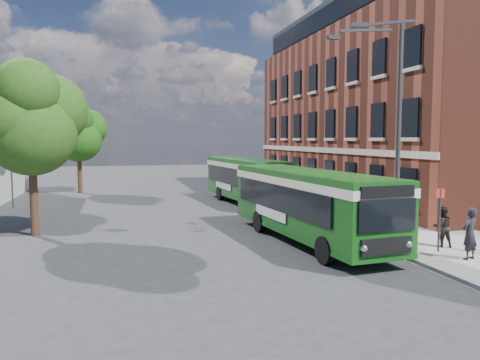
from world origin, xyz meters
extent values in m
plane|color=#2B2B2E|center=(0.00, 0.00, 0.00)|extent=(120.00, 120.00, 0.00)
cube|color=gray|center=(7.00, 8.00, 0.07)|extent=(6.00, 48.00, 0.15)
cube|color=beige|center=(3.95, 8.00, 0.01)|extent=(0.12, 48.00, 0.01)
cube|color=maroon|center=(14.00, 12.00, 6.00)|extent=(12.00, 26.00, 12.00)
cube|color=beige|center=(7.96, 12.00, 3.60)|extent=(0.12, 26.00, 0.35)
cube|color=black|center=(14.00, 12.00, 13.10)|extent=(10.80, 24.80, 2.20)
cube|color=black|center=(8.57, 12.00, 13.10)|extent=(0.08, 24.00, 1.40)
cylinder|color=#393B3F|center=(-12.50, 13.00, 4.50)|extent=(0.10, 0.10, 9.00)
cube|color=#A01812|center=(-12.05, 13.00, 8.60)|extent=(0.90, 0.02, 0.60)
cylinder|color=#393B3F|center=(5.20, -2.00, 0.15)|extent=(0.44, 0.44, 0.30)
cylinder|color=#393B3F|center=(5.20, -2.00, 4.50)|extent=(0.18, 0.18, 9.00)
cube|color=#393B3F|center=(3.96, -2.60, 8.80)|extent=(2.58, 0.46, 0.37)
cube|color=#393B3F|center=(3.96, -1.40, 8.80)|extent=(2.58, 0.46, 0.37)
cube|color=#393B3F|center=(2.73, -3.08, 8.55)|extent=(0.55, 0.22, 0.16)
cube|color=#393B3F|center=(2.73, -0.92, 8.55)|extent=(0.55, 0.22, 0.16)
cylinder|color=#393B3F|center=(5.60, -4.20, 1.25)|extent=(0.08, 0.08, 2.50)
cube|color=red|center=(5.60, -4.20, 2.35)|extent=(0.35, 0.04, 0.35)
cube|color=#114D12|center=(1.77, -0.67, 1.77)|extent=(3.44, 10.85, 2.45)
cube|color=#114D12|center=(1.77, -0.67, 0.50)|extent=(3.48, 10.89, 0.14)
cube|color=black|center=(0.47, -0.49, 1.90)|extent=(0.87, 8.84, 1.10)
cube|color=black|center=(3.02, -0.26, 1.90)|extent=(0.87, 8.84, 1.10)
cube|color=#EEE6C4|center=(1.77, -0.67, 2.60)|extent=(3.50, 10.92, 0.32)
cube|color=#114D12|center=(1.77, -0.67, 2.96)|extent=(3.33, 10.74, 0.12)
cube|color=black|center=(2.25, -6.02, 1.95)|extent=(2.15, 0.27, 1.05)
cube|color=black|center=(2.25, -6.03, 2.70)|extent=(2.00, 0.26, 0.38)
cube|color=black|center=(2.25, -6.03, 0.95)|extent=(1.90, 0.25, 0.55)
sphere|color=silver|center=(1.40, -6.08, 0.95)|extent=(0.26, 0.26, 0.26)
sphere|color=silver|center=(3.10, -5.93, 0.95)|extent=(0.26, 0.26, 0.26)
cube|color=black|center=(1.30, 4.67, 2.00)|extent=(2.00, 0.26, 0.90)
cube|color=white|center=(0.40, 0.21, 1.15)|extent=(0.32, 3.19, 0.45)
cylinder|color=black|center=(0.92, -4.30, 0.50)|extent=(0.37, 1.02, 1.00)
cylinder|color=black|center=(3.25, -4.09, 0.50)|extent=(0.37, 1.02, 1.00)
cylinder|color=black|center=(0.38, 1.75, 0.50)|extent=(0.37, 1.02, 1.00)
cylinder|color=black|center=(2.72, 1.95, 0.50)|extent=(0.37, 1.02, 1.00)
cube|color=#145B16|center=(2.41, 11.55, 1.77)|extent=(3.45, 9.99, 2.45)
cube|color=#145B16|center=(2.41, 11.55, 0.50)|extent=(3.49, 10.03, 0.14)
cube|color=black|center=(1.11, 11.72, 1.90)|extent=(0.86, 7.96, 1.10)
cube|color=black|center=(3.66, 11.97, 1.90)|extent=(0.86, 7.96, 1.10)
cube|color=#F4EDC8|center=(2.41, 11.55, 2.60)|extent=(3.51, 10.06, 0.32)
cube|color=#145B16|center=(2.41, 11.55, 2.96)|extent=(3.34, 9.88, 0.12)
cube|color=black|center=(2.89, 6.65, 1.95)|extent=(2.15, 0.29, 1.05)
cube|color=black|center=(2.90, 6.64, 2.70)|extent=(2.00, 0.28, 0.38)
cube|color=black|center=(2.90, 6.64, 0.95)|extent=(1.90, 0.27, 0.55)
sphere|color=silver|center=(2.05, 6.57, 0.95)|extent=(0.26, 0.26, 0.26)
sphere|color=silver|center=(3.74, 6.74, 0.95)|extent=(0.26, 0.26, 0.26)
cube|color=black|center=(1.93, 16.45, 2.00)|extent=(2.00, 0.28, 0.90)
cube|color=white|center=(1.03, 12.42, 1.15)|extent=(0.35, 3.19, 0.45)
cylinder|color=black|center=(1.55, 8.35, 0.50)|extent=(0.38, 1.02, 1.00)
cylinder|color=black|center=(3.88, 8.58, 0.50)|extent=(0.38, 1.02, 1.00)
cylinder|color=black|center=(1.04, 13.52, 0.50)|extent=(0.38, 1.02, 1.00)
cylinder|color=black|center=(3.37, 13.75, 0.50)|extent=(0.38, 1.02, 1.00)
imported|color=black|center=(5.86, -5.48, 1.07)|extent=(0.78, 0.64, 1.84)
imported|color=black|center=(6.23, -3.59, 0.95)|extent=(0.88, 0.75, 1.59)
cylinder|color=#372314|center=(-9.69, 3.51, 1.66)|extent=(0.36, 0.36, 3.33)
sphere|color=#284D15|center=(-9.69, 3.51, 4.69)|extent=(3.93, 3.93, 3.93)
sphere|color=#284D15|center=(-8.94, 4.12, 5.67)|extent=(3.33, 3.33, 3.33)
sphere|color=#284D15|center=(-10.38, 2.98, 5.30)|extent=(3.03, 3.03, 3.03)
sphere|color=#284D15|center=(-9.69, 2.76, 6.43)|extent=(2.72, 2.72, 2.72)
sphere|color=#274611|center=(-13.18, 14.46, 6.32)|extent=(3.71, 3.71, 3.71)
cylinder|color=#372314|center=(-9.03, 20.93, 1.54)|extent=(0.36, 0.36, 3.09)
sphere|color=#1E5111|center=(-9.03, 20.93, 4.35)|extent=(3.65, 3.65, 3.65)
sphere|color=#1E5111|center=(-8.33, 21.50, 5.26)|extent=(3.09, 3.09, 3.09)
sphere|color=#1E5111|center=(-9.66, 20.44, 4.91)|extent=(2.80, 2.80, 2.80)
sphere|color=#1E5111|center=(-9.03, 20.23, 5.96)|extent=(2.52, 2.52, 2.52)
camera|label=1|loc=(-5.98, -19.03, 4.36)|focal=35.00mm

